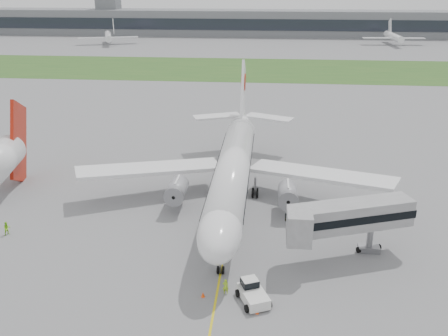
# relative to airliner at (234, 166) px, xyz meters

# --- Properties ---
(ground) EXTENTS (600.00, 600.00, 0.00)m
(ground) POSITION_rel_airliner_xyz_m (0.00, -4.87, -5.66)
(ground) COLOR gray
(ground) RESTS_ON ground
(apron_markings) EXTENTS (70.00, 70.00, 0.04)m
(apron_markings) POSITION_rel_airliner_xyz_m (0.00, -9.87, -5.66)
(apron_markings) COLOR gold
(apron_markings) RESTS_ON ground
(grass_strip) EXTENTS (600.00, 50.00, 0.02)m
(grass_strip) POSITION_rel_airliner_xyz_m (0.00, 115.13, -5.65)
(grass_strip) COLOR #285720
(grass_strip) RESTS_ON ground
(terminal_building) EXTENTS (320.00, 22.30, 14.00)m
(terminal_building) POSITION_rel_airliner_xyz_m (0.00, 225.00, 1.34)
(terminal_building) COLOR gray
(terminal_building) RESTS_ON ground
(control_tower) EXTENTS (12.00, 12.00, 56.00)m
(control_tower) POSITION_rel_airliner_xyz_m (-90.00, 227.13, -5.66)
(control_tower) COLOR gray
(control_tower) RESTS_ON ground
(airliner) EXTENTS (48.13, 53.95, 17.88)m
(airliner) POSITION_rel_airliner_xyz_m (0.00, 0.00, 0.00)
(airliner) COLOR white
(airliner) RESTS_ON ground
(pushback_tug) EXTENTS (4.01, 4.71, 2.12)m
(pushback_tug) POSITION_rel_airliner_xyz_m (3.85, -24.61, -4.69)
(pushback_tug) COLOR silver
(pushback_tug) RESTS_ON ground
(jet_bridge) EXTENTS (15.56, 9.48, 7.46)m
(jet_bridge) POSITION_rel_airliner_xyz_m (14.13, -15.31, -0.14)
(jet_bridge) COLOR #9F9FA2
(jet_bridge) RESTS_ON ground
(safety_cone_left) EXTENTS (0.43, 0.43, 0.59)m
(safety_cone_left) POSITION_rel_airliner_xyz_m (-1.42, -24.52, -5.37)
(safety_cone_left) COLOR #FF4A0D
(safety_cone_left) RESTS_ON ground
(safety_cone_right) EXTENTS (0.36, 0.36, 0.50)m
(safety_cone_right) POSITION_rel_airliner_xyz_m (4.43, -26.81, -5.41)
(safety_cone_right) COLOR #FF4A0D
(safety_cone_right) RESTS_ON ground
(ground_crew_near) EXTENTS (0.69, 0.48, 1.82)m
(ground_crew_near) POSITION_rel_airliner_xyz_m (0.93, -23.71, -4.75)
(ground_crew_near) COLOR #A1D523
(ground_crew_near) RESTS_ON ground
(ground_crew_far) EXTENTS (1.13, 1.14, 1.85)m
(ground_crew_far) POSITION_rel_airliner_xyz_m (-28.96, -13.32, -4.74)
(ground_crew_far) COLOR #95EB27
(ground_crew_far) RESTS_ON ground
(neighbor_aircraft) EXTENTS (6.70, 17.82, 14.39)m
(neighbor_aircraft) POSITION_rel_airliner_xyz_m (-36.04, 0.35, 0.04)
(neighbor_aircraft) COLOR #A71909
(neighbor_aircraft) RESTS_ON ground
(distant_aircraft_left) EXTENTS (35.88, 33.69, 11.19)m
(distant_aircraft_left) POSITION_rel_airliner_xyz_m (-76.24, 179.83, -5.66)
(distant_aircraft_left) COLOR white
(distant_aircraft_left) RESTS_ON ground
(distant_aircraft_right) EXTENTS (31.19, 27.81, 11.50)m
(distant_aircraft_right) POSITION_rel_airliner_xyz_m (64.82, 190.21, -5.66)
(distant_aircraft_right) COLOR white
(distant_aircraft_right) RESTS_ON ground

